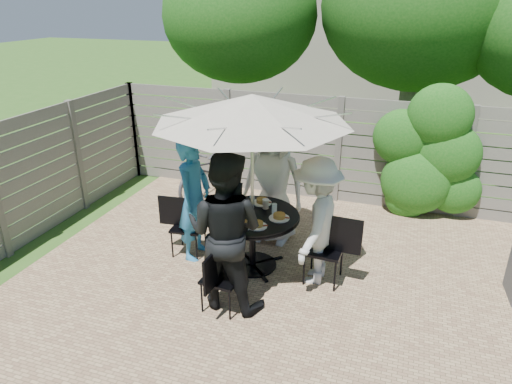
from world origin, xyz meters
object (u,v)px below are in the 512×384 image
(chair_front, at_px, (222,290))
(syrup_jug, at_px, (249,206))
(plate_left, at_px, (227,208))
(glass_right, at_px, (274,209))
(glass_back, at_px, (252,200))
(umbrella, at_px, (252,109))
(patio_table, at_px, (252,230))
(person_left, at_px, (194,200))
(chair_left, at_px, (188,237))
(bicycle, at_px, (209,170))
(chair_back, at_px, (275,219))
(person_front, at_px, (225,232))
(chair_right, at_px, (324,262))
(plate_extra, at_px, (257,225))
(plate_right, at_px, (279,217))
(coffee_cup, at_px, (266,204))
(plate_front, at_px, (242,225))
(plate_back, at_px, (262,201))
(person_right, at_px, (316,222))
(glass_left, at_px, (230,209))
(person_back, at_px, (273,181))

(chair_front, bearing_deg, syrup_jug, 5.79)
(plate_left, bearing_deg, glass_right, 7.64)
(chair_front, height_order, glass_back, glass_back)
(umbrella, bearing_deg, chair_front, -92.01)
(patio_table, xyz_separation_m, person_left, (-0.83, 0.03, 0.31))
(chair_left, distance_m, glass_back, 1.08)
(chair_front, xyz_separation_m, bicycle, (-1.54, 3.06, 0.20))
(chair_back, xyz_separation_m, person_front, (-0.06, -1.79, 0.69))
(glass_back, distance_m, bicycle, 2.39)
(chair_right, height_order, plate_extra, chair_right)
(chair_back, bearing_deg, plate_right, 13.44)
(plate_left, xyz_separation_m, coffee_cup, (0.47, 0.20, 0.04))
(patio_table, bearing_deg, bicycle, 126.81)
(glass_right, bearing_deg, plate_extra, -103.09)
(plate_right, bearing_deg, chair_front, -112.48)
(chair_right, xyz_separation_m, plate_front, (-0.98, -0.33, 0.52))
(plate_back, distance_m, plate_right, 0.51)
(glass_back, relative_size, coffee_cup, 1.17)
(plate_front, bearing_deg, coffee_cup, 78.25)
(chair_left, xyz_separation_m, chair_right, (1.93, -0.06, 0.02))
(glass_back, bearing_deg, umbrella, -69.97)
(chair_left, bearing_deg, coffee_cup, 4.25)
(person_right, xyz_separation_m, plate_right, (-0.47, 0.02, -0.01))
(plate_front, bearing_deg, glass_left, 133.53)
(person_right, bearing_deg, bicycle, -129.58)
(person_front, bearing_deg, glass_right, -105.52)
(person_back, bearing_deg, plate_back, -90.00)
(plate_left, bearing_deg, plate_extra, -31.03)
(plate_right, height_order, glass_left, glass_left)
(patio_table, relative_size, plate_right, 4.73)
(person_front, xyz_separation_m, plate_extra, (0.20, 0.52, -0.14))
(patio_table, distance_m, chair_front, 1.01)
(person_back, relative_size, person_front, 0.98)
(chair_left, relative_size, glass_right, 6.08)
(umbrella, bearing_deg, coffee_cup, 63.59)
(chair_back, bearing_deg, glass_right, 9.79)
(plate_right, bearing_deg, bicycle, 132.44)
(plate_back, bearing_deg, person_left, -158.52)
(person_right, bearing_deg, plate_right, -90.00)
(chair_right, bearing_deg, chair_left, 0.85)
(person_right, height_order, syrup_jug, person_right)
(person_front, distance_m, plate_back, 1.20)
(glass_right, distance_m, bicycle, 2.74)
(chair_right, distance_m, glass_left, 1.36)
(chair_right, bearing_deg, plate_extra, 21.69)
(person_back, relative_size, person_left, 1.08)
(chair_right, height_order, plate_left, chair_right)
(person_back, height_order, plate_left, person_back)
(chair_back, xyz_separation_m, chair_right, (0.93, -1.00, 0.03))
(plate_back, xyz_separation_m, plate_left, (-0.37, -0.35, 0.00))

